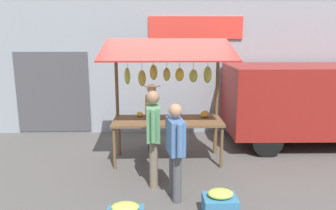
{
  "coord_description": "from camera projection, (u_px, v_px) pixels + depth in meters",
  "views": [
    {
      "loc": [
        0.15,
        6.32,
        2.53
      ],
      "look_at": [
        0.0,
        0.3,
        1.25
      ],
      "focal_mm": 34.5,
      "sensor_mm": 36.0,
      "label": 1
    }
  ],
  "objects": [
    {
      "name": "street_backdrop",
      "position": [
        164.0,
        69.0,
        8.51
      ],
      "size": [
        9.0,
        0.3,
        3.4
      ],
      "color": "#8C939E",
      "rests_on": "ground"
    },
    {
      "name": "ground_plane",
      "position": [
        168.0,
        161.0,
        6.71
      ],
      "size": [
        40.0,
        40.0,
        0.0
      ],
      "primitive_type": "plane",
      "color": "#514F4C"
    },
    {
      "name": "shopper_in_grey_tee",
      "position": [
        153.0,
        131.0,
        5.45
      ],
      "size": [
        0.24,
        0.71,
        1.66
      ],
      "rotation": [
        0.0,
        0.0,
        -1.53
      ],
      "color": "#726656",
      "rests_on": "ground"
    },
    {
      "name": "parked_van",
      "position": [
        315.0,
        98.0,
        7.58
      ],
      "size": [
        4.41,
        1.89,
        1.88
      ],
      "rotation": [
        0.0,
        0.0,
        -0.01
      ],
      "color": "maroon",
      "rests_on": "ground"
    },
    {
      "name": "shopper_in_striped_shirt",
      "position": [
        175.0,
        146.0,
        4.99
      ],
      "size": [
        0.3,
        0.66,
        1.54
      ],
      "rotation": [
        0.0,
        0.0,
        -1.39
      ],
      "color": "#4C4C51",
      "rests_on": "ground"
    },
    {
      "name": "vendor_with_sunhat",
      "position": [
        152.0,
        112.0,
        7.26
      ],
      "size": [
        0.39,
        0.66,
        1.51
      ],
      "rotation": [
        0.0,
        0.0,
        1.46
      ],
      "color": "#232328",
      "rests_on": "ground"
    },
    {
      "name": "produce_crate_near",
      "position": [
        220.0,
        204.0,
        4.63
      ],
      "size": [
        0.49,
        0.38,
        0.4
      ],
      "color": "teal",
      "rests_on": "ground"
    },
    {
      "name": "market_stall",
      "position": [
        168.0,
        86.0,
        6.45
      ],
      "size": [
        2.5,
        1.46,
        2.5
      ],
      "color": "brown",
      "rests_on": "ground"
    }
  ]
}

